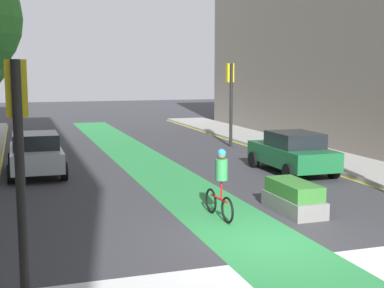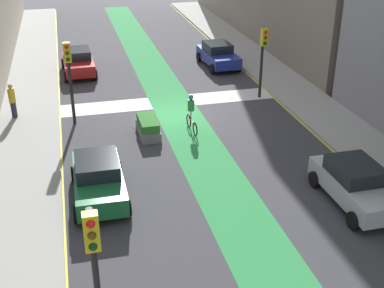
{
  "view_description": "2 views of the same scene",
  "coord_description": "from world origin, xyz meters",
  "px_view_note": "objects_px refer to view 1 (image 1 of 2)",
  "views": [
    {
      "loc": [
        -5.2,
        -10.5,
        3.8
      ],
      "look_at": [
        0.41,
        6.62,
        1.36
      ],
      "focal_mm": 49.79,
      "sensor_mm": 36.0,
      "label": 1
    },
    {
      "loc": [
        5.2,
        24.24,
        10.38
      ],
      "look_at": [
        0.74,
        6.39,
        1.41
      ],
      "focal_mm": 47.6,
      "sensor_mm": 36.0,
      "label": 2
    }
  ],
  "objects_px": {
    "car_silver_left_far": "(36,153)",
    "median_planter": "(294,198)",
    "car_green_right_far": "(292,152)",
    "traffic_signal_near_left": "(18,132)",
    "traffic_signal_far_right": "(230,88)",
    "cyclist_in_lane": "(220,182)"
  },
  "relations": [
    {
      "from": "car_green_right_far",
      "to": "median_planter",
      "type": "height_order",
      "value": "car_green_right_far"
    },
    {
      "from": "car_silver_left_far",
      "to": "car_green_right_far",
      "type": "bearing_deg",
      "value": -16.35
    },
    {
      "from": "car_green_right_far",
      "to": "traffic_signal_near_left",
      "type": "bearing_deg",
      "value": -138.98
    },
    {
      "from": "cyclist_in_lane",
      "to": "car_silver_left_far",
      "type": "bearing_deg",
      "value": 119.09
    },
    {
      "from": "traffic_signal_near_left",
      "to": "cyclist_in_lane",
      "type": "distance_m",
      "value": 6.27
    },
    {
      "from": "cyclist_in_lane",
      "to": "traffic_signal_far_right",
      "type": "bearing_deg",
      "value": 66.78
    },
    {
      "from": "car_silver_left_far",
      "to": "cyclist_in_lane",
      "type": "bearing_deg",
      "value": -60.91
    },
    {
      "from": "traffic_signal_near_left",
      "to": "car_green_right_far",
      "type": "bearing_deg",
      "value": 41.02
    },
    {
      "from": "traffic_signal_far_right",
      "to": "median_planter",
      "type": "height_order",
      "value": "traffic_signal_far_right"
    },
    {
      "from": "car_green_right_far",
      "to": "median_planter",
      "type": "bearing_deg",
      "value": -118.32
    },
    {
      "from": "car_silver_left_far",
      "to": "traffic_signal_near_left",
      "type": "bearing_deg",
      "value": -92.9
    },
    {
      "from": "cyclist_in_lane",
      "to": "median_planter",
      "type": "bearing_deg",
      "value": -0.14
    },
    {
      "from": "traffic_signal_far_right",
      "to": "median_planter",
      "type": "xyz_separation_m",
      "value": [
        -3.28,
        -12.63,
        -2.57
      ]
    },
    {
      "from": "traffic_signal_far_right",
      "to": "cyclist_in_lane",
      "type": "xyz_separation_m",
      "value": [
        -5.42,
        -12.62,
        -2.0
      ]
    },
    {
      "from": "car_silver_left_far",
      "to": "median_planter",
      "type": "xyz_separation_m",
      "value": [
        6.49,
        -7.81,
        -0.4
      ]
    },
    {
      "from": "car_green_right_far",
      "to": "median_planter",
      "type": "xyz_separation_m",
      "value": [
        -2.75,
        -5.1,
        -0.4
      ]
    },
    {
      "from": "traffic_signal_far_right",
      "to": "cyclist_in_lane",
      "type": "height_order",
      "value": "traffic_signal_far_right"
    },
    {
      "from": "car_silver_left_far",
      "to": "cyclist_in_lane",
      "type": "relative_size",
      "value": 2.27
    },
    {
      "from": "cyclist_in_lane",
      "to": "median_planter",
      "type": "distance_m",
      "value": 2.21
    },
    {
      "from": "traffic_signal_near_left",
      "to": "car_green_right_far",
      "type": "distance_m",
      "value": 13.15
    },
    {
      "from": "traffic_signal_near_left",
      "to": "median_planter",
      "type": "relative_size",
      "value": 1.89
    },
    {
      "from": "traffic_signal_near_left",
      "to": "cyclist_in_lane",
      "type": "relative_size",
      "value": 2.16
    }
  ]
}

